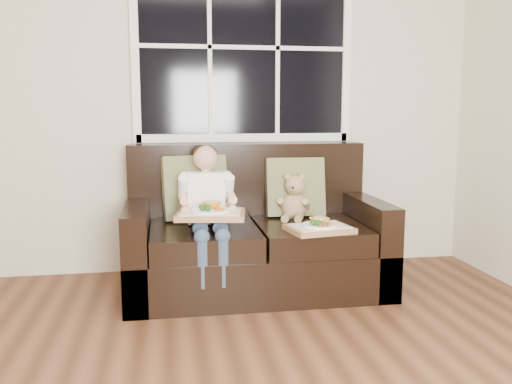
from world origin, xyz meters
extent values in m
cube|color=beige|center=(0.00, 2.50, 1.35)|extent=(4.50, 0.02, 2.70)
cube|color=black|center=(0.51, 2.48, 1.65)|extent=(1.50, 0.02, 1.25)
cube|color=white|center=(0.51, 2.47, 0.99)|extent=(1.58, 0.04, 0.06)
cube|color=white|center=(-0.27, 2.47, 1.65)|extent=(0.06, 0.04, 1.37)
cube|color=white|center=(1.29, 2.47, 1.65)|extent=(0.06, 0.04, 1.37)
cube|color=white|center=(0.51, 2.47, 1.65)|extent=(1.50, 0.03, 0.03)
cube|color=black|center=(0.51, 1.95, 0.15)|extent=(1.70, 0.90, 0.30)
cube|color=black|center=(-0.27, 1.95, 0.30)|extent=(0.15, 0.90, 0.60)
cube|color=black|center=(1.28, 1.95, 0.30)|extent=(0.15, 0.90, 0.60)
cube|color=black|center=(0.51, 2.33, 0.63)|extent=(1.70, 0.18, 0.66)
cube|color=black|center=(0.16, 1.87, 0.38)|extent=(0.68, 0.72, 0.15)
cube|color=black|center=(0.86, 1.87, 0.38)|extent=(0.68, 0.72, 0.15)
cube|color=olive|center=(0.12, 2.17, 0.67)|extent=(0.46, 0.26, 0.45)
cube|color=olive|center=(0.83, 2.17, 0.66)|extent=(0.42, 0.20, 0.42)
cube|color=white|center=(0.18, 2.00, 0.63)|extent=(0.24, 0.15, 0.34)
sphere|color=tan|center=(0.18, 1.99, 0.89)|extent=(0.16, 0.16, 0.16)
ellipsoid|color=#3C2613|center=(0.18, 2.00, 0.92)|extent=(0.16, 0.16, 0.11)
cylinder|color=#2F3E52|center=(0.12, 1.81, 0.49)|extent=(0.09, 0.30, 0.09)
cylinder|color=#2F3E52|center=(0.24, 1.81, 0.49)|extent=(0.09, 0.30, 0.09)
cylinder|color=#2F3E52|center=(0.12, 1.54, 0.31)|extent=(0.08, 0.08, 0.28)
cylinder|color=#2F3E52|center=(0.24, 1.54, 0.31)|extent=(0.08, 0.08, 0.28)
cylinder|color=tan|center=(0.04, 1.89, 0.67)|extent=(0.06, 0.30, 0.24)
cylinder|color=tan|center=(0.33, 1.89, 0.67)|extent=(0.06, 0.30, 0.24)
ellipsoid|color=#9D8653|center=(0.80, 2.08, 0.54)|extent=(0.23, 0.21, 0.20)
sphere|color=#9D8653|center=(0.80, 2.06, 0.68)|extent=(0.18, 0.18, 0.14)
sphere|color=#9D8653|center=(0.75, 2.07, 0.74)|extent=(0.05, 0.05, 0.05)
sphere|color=#9D8653|center=(0.85, 2.07, 0.74)|extent=(0.05, 0.05, 0.05)
sphere|color=#9D8653|center=(0.80, 2.01, 0.67)|extent=(0.05, 0.05, 0.05)
sphere|color=black|center=(0.80, 1.99, 0.68)|extent=(0.02, 0.02, 0.02)
cylinder|color=#9D8653|center=(0.75, 1.97, 0.48)|extent=(0.09, 0.12, 0.05)
cylinder|color=#9D8653|center=(0.84, 1.97, 0.48)|extent=(0.09, 0.12, 0.05)
cube|color=#A67E4B|center=(0.19, 1.73, 0.56)|extent=(0.46, 0.38, 0.03)
cube|color=beige|center=(0.19, 1.73, 0.58)|extent=(0.40, 0.32, 0.01)
cylinder|color=white|center=(0.19, 1.72, 0.59)|extent=(0.24, 0.24, 0.01)
imported|color=orange|center=(0.20, 1.76, 0.62)|extent=(0.13, 0.13, 0.04)
cylinder|color=tan|center=(0.20, 1.76, 0.62)|extent=(0.09, 0.09, 0.02)
ellipsoid|color=#24561B|center=(0.14, 1.68, 0.62)|extent=(0.04, 0.04, 0.04)
ellipsoid|color=#24561B|center=(0.16, 1.66, 0.62)|extent=(0.04, 0.04, 0.04)
cylinder|color=orange|center=(0.23, 1.67, 0.61)|extent=(0.05, 0.06, 0.02)
cube|color=#A67E4B|center=(0.86, 1.65, 0.47)|extent=(0.43, 0.35, 0.03)
cube|color=beige|center=(0.86, 1.65, 0.48)|extent=(0.37, 0.30, 0.01)
cylinder|color=white|center=(0.86, 1.64, 0.49)|extent=(0.22, 0.22, 0.01)
imported|color=yellow|center=(0.87, 1.68, 0.52)|extent=(0.14, 0.14, 0.03)
cylinder|color=tan|center=(0.87, 1.68, 0.52)|extent=(0.08, 0.08, 0.02)
ellipsoid|color=#24561B|center=(0.81, 1.61, 0.52)|extent=(0.04, 0.04, 0.04)
ellipsoid|color=#24561B|center=(0.84, 1.59, 0.52)|extent=(0.04, 0.04, 0.04)
cylinder|color=orange|center=(0.90, 1.60, 0.51)|extent=(0.04, 0.06, 0.01)
cylinder|color=brown|center=(0.86, 1.58, 0.51)|extent=(0.03, 0.08, 0.02)
camera|label=1|loc=(-0.07, -1.54, 1.20)|focal=38.00mm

